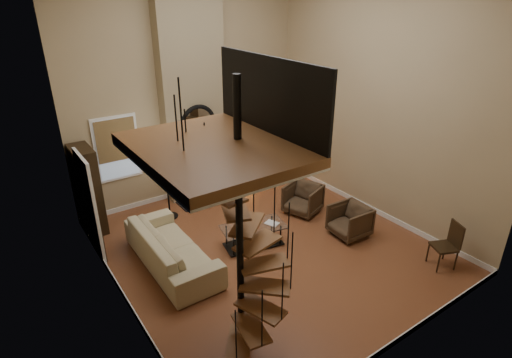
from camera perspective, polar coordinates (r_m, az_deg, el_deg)
ground at (r=8.77m, az=1.51°, el=-9.28°), size 6.00×6.50×0.01m
back_wall at (r=10.30m, az=-9.31°, el=12.35°), size 6.00×0.02×5.50m
front_wall at (r=5.48m, az=22.32°, el=-0.24°), size 6.00×0.02×5.50m
left_wall at (r=6.36m, az=-20.61°, el=3.39°), size 0.02×6.50×5.50m
right_wall at (r=9.62m, az=16.56°, el=10.81°), size 0.02×6.50×5.50m
baseboard_back at (r=11.16m, az=-8.35°, el=-1.26°), size 6.00×0.02×0.12m
baseboard_front at (r=6.99m, az=18.52°, el=-20.64°), size 6.00×0.02×0.12m
baseboard_left at (r=7.69m, az=-17.49°, el=-15.58°), size 0.02×6.50×0.12m
baseboard_right at (r=10.54m, az=14.78°, el=-3.50°), size 0.02×6.50×0.12m
chimney_breast at (r=10.13m, az=-8.82°, el=12.19°), size 1.60×0.38×5.50m
hearth at (r=10.64m, az=-6.69°, el=-2.75°), size 1.50×0.60×0.04m
firebox at (r=10.64m, az=-7.58°, el=0.37°), size 0.95×0.02×0.72m
mantel at (r=10.35m, az=-7.55°, el=3.26°), size 1.70×0.18×0.06m
mirror_frame at (r=10.14m, az=-7.96°, el=7.57°), size 0.94×0.10×0.94m
mirror_disc at (r=10.15m, az=-7.99°, el=7.58°), size 0.80×0.01×0.80m
vase_left at (r=10.11m, az=-10.46°, el=3.46°), size 0.24×0.24×0.25m
vase_right at (r=10.60m, az=-4.82°, el=4.69°), size 0.20×0.20×0.21m
window_back at (r=9.94m, az=-18.66°, el=4.13°), size 1.02×0.06×1.52m
window_right at (r=11.20m, az=7.91°, el=7.50°), size 0.06×1.02×1.52m
entry_door at (r=8.66m, az=-21.91°, el=-3.59°), size 0.10×1.05×2.16m
loft at (r=4.93m, az=-4.95°, el=4.98°), size 1.70×2.20×1.09m
spiral_stair at (r=5.71m, az=-2.16°, el=-8.33°), size 1.47×1.47×4.06m
hutch at (r=9.62m, az=-22.21°, el=-1.47°), size 0.41×0.87×1.95m
sofa at (r=8.18m, az=-11.72°, el=-9.23°), size 1.01×2.56×0.75m
armchair_near at (r=9.96m, az=6.69°, el=-2.59°), size 1.00×0.99×0.72m
armchair_far at (r=9.21m, az=13.13°, el=-5.53°), size 0.80×0.78×0.69m
coffee_table at (r=8.65m, az=-0.35°, el=-7.50°), size 1.42×0.91×0.48m
bowl at (r=8.57m, az=-0.55°, el=-6.15°), size 0.34×0.34×0.08m
book at (r=8.63m, az=2.14°, el=-6.22°), size 0.29×0.33×0.03m
floor_lamp at (r=9.41m, az=-12.49°, el=2.39°), size 0.42×0.42×1.72m
accent_lamp at (r=11.67m, az=-0.87°, el=1.22°), size 0.14×0.14×0.49m
side_chair at (r=8.72m, az=25.08°, el=-7.98°), size 0.55×0.53×0.92m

